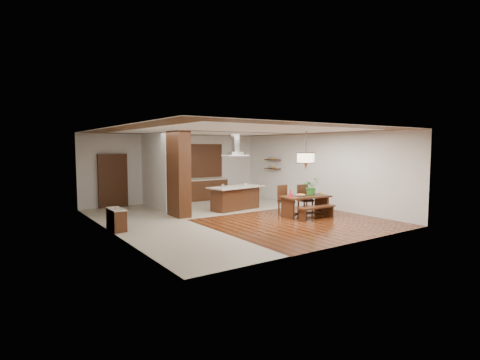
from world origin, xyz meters
TOP-DOWN VIEW (x-y plane):
  - room_shell at (0.00, 0.00)m, footprint 9.00×9.04m
  - tile_hallway at (-2.75, 0.00)m, footprint 2.50×9.00m
  - tile_kitchen at (1.25, 2.50)m, footprint 5.50×4.00m
  - soffit_band at (0.00, 0.00)m, footprint 8.00×9.00m
  - partition_pier at (-1.40, 1.20)m, footprint 0.45×1.00m
  - partition_stub at (-1.40, 3.30)m, footprint 0.18×2.40m
  - hallway_console at (-3.81, 0.20)m, footprint 0.37×0.88m
  - hallway_doorway at (-2.70, 4.40)m, footprint 1.10×0.20m
  - rear_counter at (1.00, 4.20)m, footprint 2.60×0.62m
  - kitchen_window at (1.00, 4.46)m, footprint 2.60×0.08m
  - shelf_lower at (3.87, 2.60)m, footprint 0.26×0.90m
  - shelf_upper at (3.87, 2.60)m, footprint 0.26×0.90m
  - dining_table at (2.20, -1.19)m, footprint 1.76×1.01m
  - dining_bench at (2.14, -1.79)m, footprint 1.48×0.33m
  - dining_chair_left at (1.83, -0.63)m, footprint 0.48×0.48m
  - dining_chair_right at (2.67, -0.72)m, footprint 0.51×0.51m
  - pendant_lantern at (2.20, -1.19)m, footprint 0.64×0.64m
  - foliage_plant at (2.48, -1.18)m, footprint 0.59×0.53m
  - fruit_bowl at (1.90, -1.24)m, footprint 0.34×0.34m
  - napkin_cone at (1.66, -1.04)m, footprint 0.18×0.18m
  - gold_ornament at (2.76, -1.33)m, footprint 0.07×0.07m
  - kitchen_island at (0.95, 1.24)m, footprint 2.28×1.25m
  - range_hood at (0.95, 1.24)m, footprint 0.90×0.55m
  - island_cup at (1.33, 1.13)m, footprint 0.15×0.15m
  - microwave at (0.21, 4.18)m, footprint 0.57×0.41m

SIDE VIEW (x-z plane):
  - tile_hallway at x=-2.75m, z-range 0.00..0.01m
  - tile_kitchen at x=1.25m, z-range 0.00..0.01m
  - dining_bench at x=2.14m, z-range 0.00..0.42m
  - hallway_console at x=-3.81m, z-range 0.00..0.63m
  - kitchen_island at x=0.95m, z-range 0.01..0.90m
  - rear_counter at x=1.00m, z-range 0.00..0.95m
  - dining_chair_right at x=2.67m, z-range 0.00..1.01m
  - dining_chair_left at x=1.83m, z-range 0.00..1.03m
  - dining_table at x=2.20m, z-range 0.16..0.87m
  - fruit_bowl at x=1.90m, z-range 0.70..0.77m
  - gold_ornament at x=2.76m, z-range 0.70..0.80m
  - napkin_cone at x=1.66m, z-range 0.70..0.94m
  - island_cup at x=1.33m, z-range 0.89..0.99m
  - foliage_plant at x=2.48m, z-range 0.70..1.30m
  - hallway_doorway at x=-2.70m, z-range 0.00..2.10m
  - microwave at x=0.21m, z-range 0.95..1.24m
  - shelf_lower at x=3.87m, z-range 1.38..1.42m
  - partition_pier at x=-1.40m, z-range 0.00..2.90m
  - partition_stub at x=-1.40m, z-range 0.00..2.90m
  - kitchen_window at x=1.00m, z-range 1.00..2.50m
  - shelf_upper at x=3.87m, z-range 1.78..1.82m
  - room_shell at x=0.00m, z-range 0.60..3.52m
  - pendant_lantern at x=2.20m, z-range 1.59..2.90m
  - range_hood at x=0.95m, z-range 2.03..2.90m
  - soffit_band at x=0.00m, z-range 2.88..2.89m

